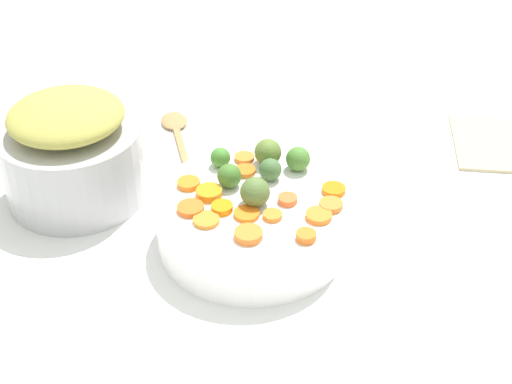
% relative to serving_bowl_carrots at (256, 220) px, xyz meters
% --- Properties ---
extents(tabletop, '(2.40, 2.40, 0.02)m').
position_rel_serving_bowl_carrots_xyz_m(tabletop, '(0.04, 0.00, -0.05)').
color(tabletop, white).
rests_on(tabletop, ground).
extents(serving_bowl_carrots, '(0.29, 0.29, 0.08)m').
position_rel_serving_bowl_carrots_xyz_m(serving_bowl_carrots, '(0.00, 0.00, 0.00)').
color(serving_bowl_carrots, white).
rests_on(serving_bowl_carrots, tabletop).
extents(metal_pot, '(0.22, 0.22, 0.12)m').
position_rel_serving_bowl_carrots_xyz_m(metal_pot, '(0.17, 0.26, 0.02)').
color(metal_pot, '#B5B3B7').
rests_on(metal_pot, tabletop).
extents(stuffing_mound, '(0.18, 0.18, 0.05)m').
position_rel_serving_bowl_carrots_xyz_m(stuffing_mound, '(0.17, 0.26, 0.11)').
color(stuffing_mound, '#ACA64B').
rests_on(stuffing_mound, metal_pot).
extents(carrot_slice_0, '(0.04, 0.04, 0.01)m').
position_rel_serving_bowl_carrots_xyz_m(carrot_slice_0, '(0.05, 0.09, 0.05)').
color(carrot_slice_0, orange).
rests_on(carrot_slice_0, serving_bowl_carrots).
extents(carrot_slice_1, '(0.04, 0.04, 0.01)m').
position_rel_serving_bowl_carrots_xyz_m(carrot_slice_1, '(-0.02, -0.04, 0.05)').
color(carrot_slice_1, orange).
rests_on(carrot_slice_1, serving_bowl_carrots).
extents(carrot_slice_2, '(0.04, 0.04, 0.01)m').
position_rel_serving_bowl_carrots_xyz_m(carrot_slice_2, '(-0.02, 0.05, 0.05)').
color(carrot_slice_2, orange).
rests_on(carrot_slice_2, serving_bowl_carrots).
extents(carrot_slice_3, '(0.04, 0.04, 0.01)m').
position_rel_serving_bowl_carrots_xyz_m(carrot_slice_3, '(0.10, -0.00, 0.04)').
color(carrot_slice_3, orange).
rests_on(carrot_slice_3, serving_bowl_carrots).
extents(carrot_slice_4, '(0.04, 0.04, 0.01)m').
position_rel_serving_bowl_carrots_xyz_m(carrot_slice_4, '(-0.11, -0.05, 0.05)').
color(carrot_slice_4, orange).
rests_on(carrot_slice_4, serving_bowl_carrots).
extents(carrot_slice_5, '(0.04, 0.04, 0.01)m').
position_rel_serving_bowl_carrots_xyz_m(carrot_slice_5, '(0.02, 0.07, 0.05)').
color(carrot_slice_5, orange).
rests_on(carrot_slice_5, serving_bowl_carrots).
extents(carrot_slice_6, '(0.04, 0.04, 0.01)m').
position_rel_serving_bowl_carrots_xyz_m(carrot_slice_6, '(-0.05, -0.01, 0.04)').
color(carrot_slice_6, orange).
rests_on(carrot_slice_6, serving_bowl_carrots).
extents(carrot_slice_7, '(0.04, 0.04, 0.01)m').
position_rel_serving_bowl_carrots_xyz_m(carrot_slice_7, '(-0.01, -0.11, 0.05)').
color(carrot_slice_7, orange).
rests_on(carrot_slice_7, serving_bowl_carrots).
extents(carrot_slice_8, '(0.05, 0.05, 0.01)m').
position_rel_serving_bowl_carrots_xyz_m(carrot_slice_8, '(-0.09, 0.03, 0.05)').
color(carrot_slice_8, orange).
rests_on(carrot_slice_8, serving_bowl_carrots).
extents(carrot_slice_9, '(0.05, 0.05, 0.01)m').
position_rel_serving_bowl_carrots_xyz_m(carrot_slice_9, '(-0.01, 0.10, 0.05)').
color(carrot_slice_9, orange).
rests_on(carrot_slice_9, serving_bowl_carrots).
extents(carrot_slice_10, '(0.04, 0.04, 0.01)m').
position_rel_serving_bowl_carrots_xyz_m(carrot_slice_10, '(-0.04, 0.02, 0.04)').
color(carrot_slice_10, orange).
rests_on(carrot_slice_10, serving_bowl_carrots).
extents(carrot_slice_11, '(0.04, 0.04, 0.01)m').
position_rel_serving_bowl_carrots_xyz_m(carrot_slice_11, '(0.07, 0.01, 0.04)').
color(carrot_slice_11, orange).
rests_on(carrot_slice_11, serving_bowl_carrots).
extents(carrot_slice_12, '(0.05, 0.05, 0.01)m').
position_rel_serving_bowl_carrots_xyz_m(carrot_slice_12, '(-0.04, -0.10, 0.05)').
color(carrot_slice_12, orange).
rests_on(carrot_slice_12, serving_bowl_carrots).
extents(carrot_slice_13, '(0.05, 0.05, 0.01)m').
position_rel_serving_bowl_carrots_xyz_m(carrot_slice_13, '(-0.06, -0.08, 0.05)').
color(carrot_slice_13, orange).
rests_on(carrot_slice_13, serving_bowl_carrots).
extents(carrot_slice_14, '(0.05, 0.05, 0.01)m').
position_rel_serving_bowl_carrots_xyz_m(carrot_slice_14, '(-0.04, 0.08, 0.04)').
color(carrot_slice_14, orange).
rests_on(carrot_slice_14, serving_bowl_carrots).
extents(brussels_sprout_0, '(0.03, 0.03, 0.03)m').
position_rel_serving_bowl_carrots_xyz_m(brussels_sprout_0, '(0.04, -0.03, 0.06)').
color(brussels_sprout_0, '#456C3A').
rests_on(brussels_sprout_0, serving_bowl_carrots).
extents(brussels_sprout_1, '(0.04, 0.04, 0.04)m').
position_rel_serving_bowl_carrots_xyz_m(brussels_sprout_1, '(0.08, -0.03, 0.06)').
color(brussels_sprout_1, olive).
rests_on(brussels_sprout_1, serving_bowl_carrots).
extents(brussels_sprout_2, '(0.04, 0.04, 0.04)m').
position_rel_serving_bowl_carrots_xyz_m(brussels_sprout_2, '(-0.02, 0.00, 0.06)').
color(brussels_sprout_2, '#567337').
rests_on(brussels_sprout_2, serving_bowl_carrots).
extents(brussels_sprout_3, '(0.04, 0.04, 0.04)m').
position_rel_serving_bowl_carrots_xyz_m(brussels_sprout_3, '(0.06, -0.08, 0.06)').
color(brussels_sprout_3, '#4A8032').
rests_on(brussels_sprout_3, serving_bowl_carrots).
extents(brussels_sprout_4, '(0.03, 0.03, 0.03)m').
position_rel_serving_bowl_carrots_xyz_m(brussels_sprout_4, '(0.09, 0.04, 0.06)').
color(brussels_sprout_4, '#44832F').
rests_on(brussels_sprout_4, serving_bowl_carrots).
extents(brussels_sprout_5, '(0.04, 0.04, 0.04)m').
position_rel_serving_bowl_carrots_xyz_m(brussels_sprout_5, '(0.04, 0.03, 0.06)').
color(brussels_sprout_5, '#43742B').
rests_on(brussels_sprout_5, serving_bowl_carrots).
extents(wooden_spoon, '(0.26, 0.05, 0.01)m').
position_rel_serving_bowl_carrots_xyz_m(wooden_spoon, '(0.33, 0.09, -0.04)').
color(wooden_spoon, '#AE804E').
rests_on(wooden_spoon, tabletop).
extents(dish_towel, '(0.21, 0.16, 0.01)m').
position_rel_serving_bowl_carrots_xyz_m(dish_towel, '(0.19, -0.46, -0.04)').
color(dish_towel, '#C9B28E').
rests_on(dish_towel, tabletop).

